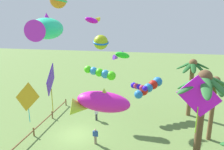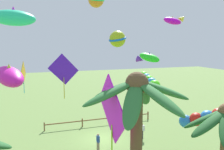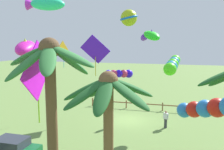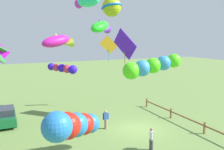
{
  "view_description": "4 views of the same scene",
  "coord_description": "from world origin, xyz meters",
  "views": [
    {
      "loc": [
        18.9,
        7.64,
        11.79
      ],
      "look_at": [
        0.17,
        3.93,
        6.79
      ],
      "focal_mm": 33.93,
      "sensor_mm": 36.0,
      "label": 1
    },
    {
      "loc": [
        6.89,
        22.06,
        9.37
      ],
      "look_at": [
        -0.02,
        2.7,
        6.7
      ],
      "focal_mm": 39.11,
      "sensor_mm": 36.0,
      "label": 2
    },
    {
      "loc": [
        -4.56,
        23.17,
        7.88
      ],
      "look_at": [
        0.73,
        3.51,
        5.0
      ],
      "focal_mm": 39.31,
      "sensor_mm": 36.0,
      "label": 3
    },
    {
      "loc": [
        -16.51,
        10.1,
        7.54
      ],
      "look_at": [
        -0.19,
        2.55,
        4.77
      ],
      "focal_mm": 38.5,
      "sensor_mm": 36.0,
      "label": 4
    }
  ],
  "objects": [
    {
      "name": "kite_fish_8",
      "position": [
        -2.52,
        4.4,
        8.22
      ],
      "size": [
        1.89,
        1.99,
        1.04
      ],
      "color": "#22E822"
    },
    {
      "name": "kite_diamond_4",
      "position": [
        3.57,
        -0.53,
        6.92
      ],
      "size": [
        2.97,
        0.91,
        4.24
      ],
      "color": "#4C17D1"
    },
    {
      "name": "kite_diamond_3",
      "position": [
        7.08,
        -0.43,
        6.79
      ],
      "size": [
        0.4,
        2.01,
        2.84
      ],
      "color": "gold"
    },
    {
      "name": "ground_plane",
      "position": [
        0.0,
        0.0,
        0.0
      ],
      "size": [
        120.0,
        120.0,
        0.0
      ],
      "primitive_type": "plane",
      "color": "olive"
    },
    {
      "name": "kite_fish_10",
      "position": [
        7.78,
        1.69,
        11.31
      ],
      "size": [
        3.88,
        2.25,
        1.53
      ],
      "color": "#24DF99"
    },
    {
      "name": "kite_fish_0",
      "position": [
        7.96,
        4.82,
        7.23
      ],
      "size": [
        2.55,
        3.82,
        1.7
      ],
      "color": "#DA1CA7"
    },
    {
      "name": "parked_car_0",
      "position": [
        5.93,
        10.11,
        0.75
      ],
      "size": [
        3.91,
        1.77,
        1.51
      ],
      "color": "#145B2D",
      "rests_on": "ground"
    },
    {
      "name": "kite_ball_2",
      "position": [
        -0.51,
        2.72,
        9.74
      ],
      "size": [
        1.99,
        1.99,
        1.37
      ],
      "color": "#9FBB18"
    },
    {
      "name": "rail_fence",
      "position": [
        -1.01,
        -4.21,
        0.61
      ],
      "size": [
        12.64,
        0.12,
        0.95
      ],
      "color": "brown",
      "rests_on": "ground"
    },
    {
      "name": "spectator_0",
      "position": [
        1.19,
        2.48,
        0.81
      ],
      "size": [
        0.26,
        0.55,
        1.59
      ],
      "color": "gray",
      "rests_on": "ground"
    },
    {
      "name": "spectator_1",
      "position": [
        -3.7,
        1.24,
        0.81
      ],
      "size": [
        0.5,
        0.38,
        1.59
      ],
      "color": "#38383D",
      "rests_on": "ground"
    },
    {
      "name": "kite_tube_11",
      "position": [
        -4.13,
        1.76,
        5.82
      ],
      "size": [
        1.35,
        3.86,
        1.5
      ],
      "color": "#4AEE1A"
    },
    {
      "name": "kite_tube_1",
      "position": [
        -0.63,
        6.36,
        5.54
      ],
      "size": [
        1.74,
        1.72,
        0.68
      ],
      "color": "#2A13E5"
    },
    {
      "name": "kite_tube_7",
      "position": [
        -6.49,
        7.35,
        3.7
      ],
      "size": [
        3.57,
        3.33,
        2.14
      ],
      "color": "blue"
    }
  ]
}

